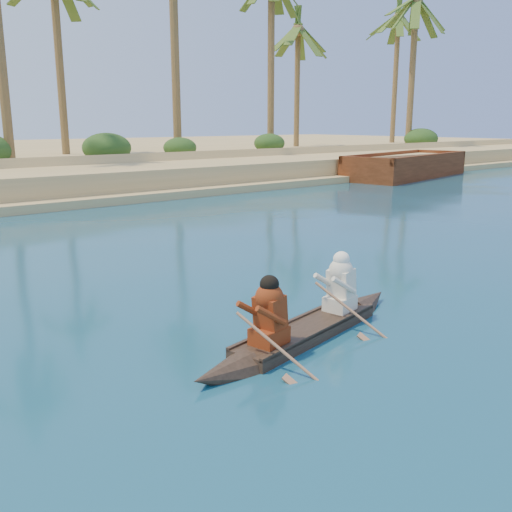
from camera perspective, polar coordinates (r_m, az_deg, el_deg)
canoe at (r=9.43m, az=5.16°, el=-6.43°), size 5.28×1.69×1.44m
barge_right at (r=37.90m, az=14.80°, el=8.56°), size 11.07×5.44×1.77m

